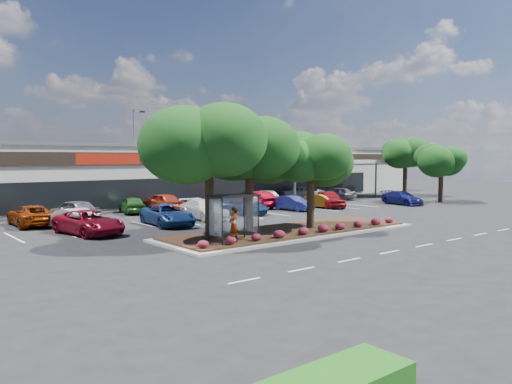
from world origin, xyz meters
TOP-DOWN VIEW (x-y plane):
  - ground at (0.00, 0.00)m, footprint 160.00×160.00m
  - retail_store at (0.06, 33.91)m, footprint 80.40×25.20m
  - landscape_island at (-2.00, 4.00)m, footprint 18.00×6.00m
  - lane_markings at (-0.14, 10.42)m, footprint 33.12×20.06m
  - shrub_row at (-2.00, 1.90)m, footprint 17.00×0.80m
  - bus_shelter at (-7.50, 2.95)m, footprint 2.75×1.55m
  - island_tree_west at (-8.00, 4.50)m, footprint 7.20×7.20m
  - island_tree_mid at (-4.50, 5.20)m, footprint 6.60×6.60m
  - island_tree_east at (-0.50, 3.70)m, footprint 5.80×5.80m
  - tree_east_near at (26.00, 10.00)m, footprint 5.60×5.60m
  - tree_east_far at (31.00, 18.00)m, footprint 6.40×6.40m
  - conifer_north_east at (34.00, 44.00)m, footprint 3.96×3.96m
  - person_waiting at (-7.88, 2.30)m, footprint 0.84×0.71m
  - light_pole at (-1.93, 27.08)m, footprint 1.38×0.87m
  - car_0 at (-12.34, 13.97)m, footprint 2.78×4.73m
  - car_1 at (-12.42, 11.79)m, footprint 3.45×5.94m
  - car_2 at (-6.39, 12.39)m, footprint 3.16×5.82m
  - car_3 at (-2.34, 13.78)m, footprint 2.67×5.58m
  - car_4 at (1.99, 14.50)m, footprint 3.71×5.35m
  - car_5 at (7.70, 14.11)m, footprint 1.80×4.28m
  - car_6 at (11.43, 13.89)m, footprint 2.39×4.30m
  - car_7 at (12.30, 13.90)m, footprint 3.82×5.28m
  - car_8 at (20.51, 11.11)m, footprint 2.71×5.07m
  - car_9 at (-14.18, 18.38)m, footprint 2.68×5.51m
  - car_10 at (-10.84, 19.16)m, footprint 3.01×5.26m
  - car_11 at (-5.02, 21.28)m, footprint 2.85×4.76m
  - car_12 at (-1.82, 21.81)m, footprint 2.48×5.01m
  - car_13 at (6.60, 18.18)m, footprint 2.10×5.08m
  - car_14 at (6.26, 17.99)m, footprint 2.95×4.46m
  - car_15 at (10.72, 21.74)m, footprint 2.43×4.27m
  - car_16 at (16.58, 22.29)m, footprint 3.87×6.03m
  - car_17 at (19.71, 19.44)m, footprint 3.49×4.78m

SIDE VIEW (x-z plane):
  - ground at x=0.00m, z-range 0.00..0.00m
  - lane_markings at x=-0.14m, z-range 0.00..0.01m
  - landscape_island at x=-2.00m, z-range -0.01..0.25m
  - shrub_row at x=-2.00m, z-range 0.26..0.76m
  - car_15 at x=10.72m, z-range 0.00..1.33m
  - car_6 at x=11.43m, z-range 0.00..1.34m
  - car_4 at x=1.99m, z-range 0.00..1.36m
  - car_5 at x=7.70m, z-range 0.00..1.37m
  - car_8 at x=20.51m, z-range 0.00..1.40m
  - car_14 at x=6.26m, z-range 0.00..1.41m
  - car_0 at x=-12.34m, z-range 0.00..1.47m
  - car_9 at x=-14.18m, z-range 0.00..1.51m
  - car_17 at x=19.71m, z-range 0.00..1.51m
  - car_11 at x=-5.02m, z-range 0.00..1.52m
  - car_16 at x=16.58m, z-range 0.00..1.55m
  - car_2 at x=-6.39m, z-range 0.00..1.55m
  - car_1 at x=-12.42m, z-range 0.00..1.56m
  - car_3 at x=-2.34m, z-range 0.00..1.57m
  - car_13 at x=6.60m, z-range 0.00..1.64m
  - car_12 at x=-1.82m, z-range 0.00..1.64m
  - car_7 at x=12.30m, z-range 0.00..1.67m
  - car_10 at x=-10.84m, z-range 0.00..1.69m
  - person_waiting at x=-7.88m, z-range 0.26..2.23m
  - bus_shelter at x=-7.50m, z-range 1.01..3.60m
  - retail_store at x=0.06m, z-range 0.03..6.28m
  - tree_east_near at x=26.00m, z-range 0.00..6.51m
  - island_tree_east at x=-0.50m, z-range 0.26..6.76m
  - tree_east_far at x=31.00m, z-range 0.00..7.62m
  - island_tree_mid at x=-4.50m, z-range 0.26..7.58m
  - island_tree_west at x=-8.00m, z-range 0.26..8.15m
  - light_pole at x=-1.93m, z-range -0.56..9.20m
  - conifer_north_east at x=34.00m, z-range 0.00..9.00m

